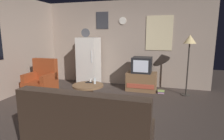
{
  "coord_description": "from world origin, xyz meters",
  "views": [
    {
      "loc": [
        1.39,
        -3.42,
        1.62
      ],
      "look_at": [
        0.09,
        0.9,
        0.75
      ],
      "focal_mm": 30.44,
      "sensor_mm": 36.0,
      "label": 1
    }
  ],
  "objects_px": {
    "mug_ceramic_white": "(91,81)",
    "armchair": "(41,83)",
    "fridge": "(89,62)",
    "book_stack": "(161,92)",
    "couch": "(89,131)",
    "wine_glass": "(95,81)",
    "tv_stand": "(142,81)",
    "standing_lamp": "(190,44)",
    "remote_control": "(89,82)",
    "crt_tv": "(142,65)",
    "coffee_table": "(88,94)"
  },
  "relations": [
    {
      "from": "fridge",
      "to": "book_stack",
      "type": "bearing_deg",
      "value": -4.58
    },
    {
      "from": "standing_lamp",
      "to": "mug_ceramic_white",
      "type": "xyz_separation_m",
      "value": [
        -2.27,
        -1.09,
        -0.86
      ]
    },
    {
      "from": "standing_lamp",
      "to": "wine_glass",
      "type": "height_order",
      "value": "standing_lamp"
    },
    {
      "from": "couch",
      "to": "book_stack",
      "type": "distance_m",
      "value": 3.16
    },
    {
      "from": "fridge",
      "to": "mug_ceramic_white",
      "type": "bearing_deg",
      "value": -64.77
    },
    {
      "from": "standing_lamp",
      "to": "remote_control",
      "type": "relative_size",
      "value": 10.6
    },
    {
      "from": "wine_glass",
      "to": "coffee_table",
      "type": "bearing_deg",
      "value": -136.61
    },
    {
      "from": "remote_control",
      "to": "armchair",
      "type": "height_order",
      "value": "armchair"
    },
    {
      "from": "standing_lamp",
      "to": "wine_glass",
      "type": "distance_m",
      "value": 2.57
    },
    {
      "from": "wine_glass",
      "to": "fridge",
      "type": "bearing_deg",
      "value": 118.53
    },
    {
      "from": "mug_ceramic_white",
      "to": "remote_control",
      "type": "bearing_deg",
      "value": -134.17
    },
    {
      "from": "couch",
      "to": "tv_stand",
      "type": "bearing_deg",
      "value": 84.93
    },
    {
      "from": "wine_glass",
      "to": "couch",
      "type": "bearing_deg",
      "value": -70.68
    },
    {
      "from": "remote_control",
      "to": "armchair",
      "type": "distance_m",
      "value": 1.37
    },
    {
      "from": "armchair",
      "to": "book_stack",
      "type": "xyz_separation_m",
      "value": [
        3.04,
        1.11,
        -0.3
      ]
    },
    {
      "from": "wine_glass",
      "to": "remote_control",
      "type": "relative_size",
      "value": 1.0
    },
    {
      "from": "mug_ceramic_white",
      "to": "remote_control",
      "type": "xyz_separation_m",
      "value": [
        -0.04,
        -0.04,
        -0.03
      ]
    },
    {
      "from": "fridge",
      "to": "remote_control",
      "type": "relative_size",
      "value": 11.8
    },
    {
      "from": "tv_stand",
      "to": "standing_lamp",
      "type": "bearing_deg",
      "value": -5.66
    },
    {
      "from": "standing_lamp",
      "to": "wine_glass",
      "type": "relative_size",
      "value": 10.6
    },
    {
      "from": "wine_glass",
      "to": "remote_control",
      "type": "bearing_deg",
      "value": 164.69
    },
    {
      "from": "tv_stand",
      "to": "remote_control",
      "type": "distance_m",
      "value": 1.68
    },
    {
      "from": "mug_ceramic_white",
      "to": "armchair",
      "type": "distance_m",
      "value": 1.41
    },
    {
      "from": "coffee_table",
      "to": "couch",
      "type": "distance_m",
      "value": 1.9
    },
    {
      "from": "tv_stand",
      "to": "wine_glass",
      "type": "relative_size",
      "value": 5.6
    },
    {
      "from": "mug_ceramic_white",
      "to": "couch",
      "type": "relative_size",
      "value": 0.05
    },
    {
      "from": "remote_control",
      "to": "couch",
      "type": "xyz_separation_m",
      "value": [
        0.83,
        -1.9,
        -0.15
      ]
    },
    {
      "from": "mug_ceramic_white",
      "to": "crt_tv",
      "type": "bearing_deg",
      "value": 48.53
    },
    {
      "from": "armchair",
      "to": "couch",
      "type": "distance_m",
      "value": 2.92
    },
    {
      "from": "crt_tv",
      "to": "tv_stand",
      "type": "bearing_deg",
      "value": 11.86
    },
    {
      "from": "standing_lamp",
      "to": "couch",
      "type": "distance_m",
      "value": 3.53
    },
    {
      "from": "mug_ceramic_white",
      "to": "book_stack",
      "type": "bearing_deg",
      "value": 33.8
    },
    {
      "from": "armchair",
      "to": "fridge",
      "type": "bearing_deg",
      "value": 57.95
    },
    {
      "from": "coffee_table",
      "to": "fridge",
      "type": "bearing_deg",
      "value": 112.59
    },
    {
      "from": "tv_stand",
      "to": "book_stack",
      "type": "distance_m",
      "value": 0.62
    },
    {
      "from": "fridge",
      "to": "couch",
      "type": "xyz_separation_m",
      "value": [
        1.39,
        -3.22,
        -0.44
      ]
    },
    {
      "from": "wine_glass",
      "to": "mug_ceramic_white",
      "type": "relative_size",
      "value": 1.67
    },
    {
      "from": "mug_ceramic_white",
      "to": "couch",
      "type": "height_order",
      "value": "couch"
    },
    {
      "from": "crt_tv",
      "to": "armchair",
      "type": "height_order",
      "value": "crt_tv"
    },
    {
      "from": "wine_glass",
      "to": "tv_stand",
      "type": "bearing_deg",
      "value": 54.33
    },
    {
      "from": "crt_tv",
      "to": "coffee_table",
      "type": "relative_size",
      "value": 0.75
    },
    {
      "from": "book_stack",
      "to": "fridge",
      "type": "bearing_deg",
      "value": 175.42
    },
    {
      "from": "crt_tv",
      "to": "armchair",
      "type": "distance_m",
      "value": 2.78
    },
    {
      "from": "crt_tv",
      "to": "couch",
      "type": "height_order",
      "value": "crt_tv"
    },
    {
      "from": "remote_control",
      "to": "fridge",
      "type": "bearing_deg",
      "value": 100.38
    },
    {
      "from": "fridge",
      "to": "book_stack",
      "type": "height_order",
      "value": "fridge"
    },
    {
      "from": "fridge",
      "to": "wine_glass",
      "type": "relative_size",
      "value": 11.8
    },
    {
      "from": "crt_tv",
      "to": "remote_control",
      "type": "xyz_separation_m",
      "value": [
        -1.1,
        -1.24,
        -0.28
      ]
    },
    {
      "from": "tv_stand",
      "to": "remote_control",
      "type": "height_order",
      "value": "tv_stand"
    },
    {
      "from": "fridge",
      "to": "wine_glass",
      "type": "height_order",
      "value": "fridge"
    }
  ]
}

